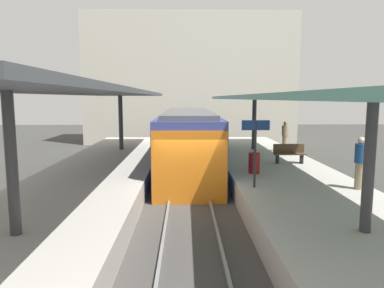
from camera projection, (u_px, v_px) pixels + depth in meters
The scene contains 15 objects.
ground_plane at pixel (189, 208), 12.61m from camera, with size 80.00×80.00×0.00m, color #383835.
platform_left at pixel (83, 195), 12.47m from camera, with size 4.40×28.00×1.00m, color #ADA8A0.
platform_right at pixel (295, 193), 12.62m from camera, with size 4.40×28.00×1.00m, color #ADA8A0.
track_ballast at pixel (189, 205), 12.59m from camera, with size 3.20×28.00×0.20m, color #423F3D.
rail_near_side at pixel (169, 200), 12.56m from camera, with size 0.08×28.00×0.14m, color slate.
rail_far_side at pixel (209, 200), 12.59m from camera, with size 0.08×28.00×0.14m, color slate.
commuter_train at pixel (188, 143), 17.37m from camera, with size 2.78×10.65×3.10m.
canopy_left at pixel (90, 93), 13.39m from camera, with size 4.18×21.00×3.23m.
canopy_right at pixel (287, 98), 13.56m from camera, with size 4.18×21.00×3.03m.
platform_bench at pixel (289, 153), 15.78m from camera, with size 1.40×0.41×0.86m.
platform_sign at pixel (255, 138), 11.31m from camera, with size 0.90×0.08×2.21m.
litter_bin at pixel (254, 163), 13.65m from camera, with size 0.44×0.44×0.80m, color maroon.
passenger_near_bench at pixel (360, 162), 11.19m from camera, with size 0.36×0.36×1.69m.
passenger_mid_platform at pixel (285, 136), 19.21m from camera, with size 0.36×0.36×1.65m.
station_building_backdrop at pixel (190, 81), 31.73m from camera, with size 18.00×6.00×11.00m, color beige.
Camera 1 is at (-0.15, -12.20, 3.91)m, focal length 32.74 mm.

